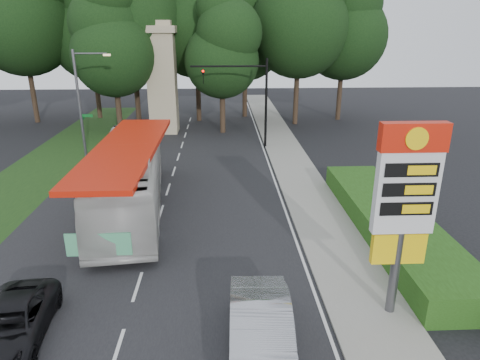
{
  "coord_description": "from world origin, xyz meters",
  "views": [
    {
      "loc": [
        3.36,
        -10.39,
        9.58
      ],
      "look_at": [
        4.27,
        9.99,
        2.2
      ],
      "focal_mm": 32.0,
      "sensor_mm": 36.0,
      "label": 1
    }
  ],
  "objects_px": {
    "monument": "(162,77)",
    "suv_charcoal": "(11,324)",
    "traffic_signal_mast": "(250,91)",
    "streetlight_signs": "(82,99)",
    "gas_station_pylon": "(406,197)",
    "transit_bus": "(129,178)",
    "sedan_silver": "(261,335)"
  },
  "relations": [
    {
      "from": "transit_bus",
      "to": "sedan_silver",
      "type": "bearing_deg",
      "value": -68.88
    },
    {
      "from": "traffic_signal_mast",
      "to": "streetlight_signs",
      "type": "bearing_deg",
      "value": -171.08
    },
    {
      "from": "gas_station_pylon",
      "to": "suv_charcoal",
      "type": "bearing_deg",
      "value": -176.17
    },
    {
      "from": "transit_bus",
      "to": "suv_charcoal",
      "type": "distance_m",
      "value": 10.59
    },
    {
      "from": "gas_station_pylon",
      "to": "traffic_signal_mast",
      "type": "distance_m",
      "value": 22.29
    },
    {
      "from": "streetlight_signs",
      "to": "monument",
      "type": "distance_m",
      "value": 9.44
    },
    {
      "from": "monument",
      "to": "traffic_signal_mast",
      "type": "bearing_deg",
      "value": -38.0
    },
    {
      "from": "traffic_signal_mast",
      "to": "gas_station_pylon",
      "type": "bearing_deg",
      "value": -80.91
    },
    {
      "from": "transit_bus",
      "to": "monument",
      "type": "bearing_deg",
      "value": 84.43
    },
    {
      "from": "gas_station_pylon",
      "to": "traffic_signal_mast",
      "type": "bearing_deg",
      "value": 99.09
    },
    {
      "from": "monument",
      "to": "transit_bus",
      "type": "bearing_deg",
      "value": -88.86
    },
    {
      "from": "streetlight_signs",
      "to": "transit_bus",
      "type": "xyz_separation_m",
      "value": [
        5.35,
        -10.49,
        -2.61
      ]
    },
    {
      "from": "streetlight_signs",
      "to": "sedan_silver",
      "type": "relative_size",
      "value": 1.5
    },
    {
      "from": "sedan_silver",
      "to": "streetlight_signs",
      "type": "bearing_deg",
      "value": 119.52
    },
    {
      "from": "monument",
      "to": "suv_charcoal",
      "type": "xyz_separation_m",
      "value": [
        -1.43,
        -28.85,
        -4.46
      ]
    },
    {
      "from": "monument",
      "to": "suv_charcoal",
      "type": "bearing_deg",
      "value": -92.83
    },
    {
      "from": "traffic_signal_mast",
      "to": "suv_charcoal",
      "type": "height_order",
      "value": "traffic_signal_mast"
    },
    {
      "from": "traffic_signal_mast",
      "to": "monument",
      "type": "bearing_deg",
      "value": 142.0
    },
    {
      "from": "streetlight_signs",
      "to": "monument",
      "type": "height_order",
      "value": "monument"
    },
    {
      "from": "gas_station_pylon",
      "to": "monument",
      "type": "distance_m",
      "value": 30.17
    },
    {
      "from": "monument",
      "to": "sedan_silver",
      "type": "relative_size",
      "value": 1.88
    },
    {
      "from": "gas_station_pylon",
      "to": "monument",
      "type": "bearing_deg",
      "value": 111.8
    },
    {
      "from": "monument",
      "to": "suv_charcoal",
      "type": "distance_m",
      "value": 29.23
    },
    {
      "from": "traffic_signal_mast",
      "to": "sedan_silver",
      "type": "bearing_deg",
      "value": -92.94
    },
    {
      "from": "traffic_signal_mast",
      "to": "sedan_silver",
      "type": "relative_size",
      "value": 1.35
    },
    {
      "from": "gas_station_pylon",
      "to": "traffic_signal_mast",
      "type": "relative_size",
      "value": 0.95
    },
    {
      "from": "traffic_signal_mast",
      "to": "monument",
      "type": "height_order",
      "value": "monument"
    },
    {
      "from": "gas_station_pylon",
      "to": "suv_charcoal",
      "type": "height_order",
      "value": "gas_station_pylon"
    },
    {
      "from": "gas_station_pylon",
      "to": "sedan_silver",
      "type": "distance_m",
      "value": 6.27
    },
    {
      "from": "gas_station_pylon",
      "to": "monument",
      "type": "height_order",
      "value": "monument"
    },
    {
      "from": "traffic_signal_mast",
      "to": "monument",
      "type": "relative_size",
      "value": 0.72
    },
    {
      "from": "traffic_signal_mast",
      "to": "monument",
      "type": "xyz_separation_m",
      "value": [
        -7.68,
        6.0,
        0.43
      ]
    }
  ]
}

